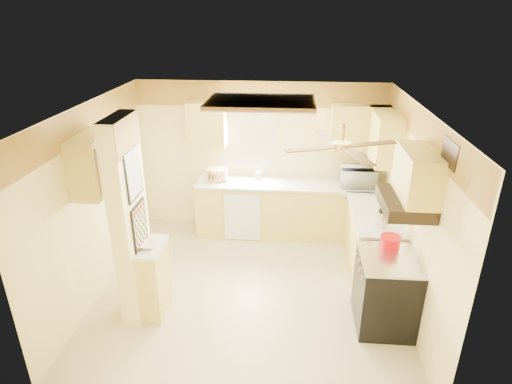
# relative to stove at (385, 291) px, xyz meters

# --- Properties ---
(floor) EXTENTS (4.00, 4.00, 0.00)m
(floor) POSITION_rel_stove_xyz_m (-1.67, 0.55, -0.46)
(floor) COLOR beige
(floor) RESTS_ON ground
(ceiling) EXTENTS (4.00, 4.00, 0.00)m
(ceiling) POSITION_rel_stove_xyz_m (-1.67, 0.55, 2.04)
(ceiling) COLOR white
(ceiling) RESTS_ON wall_back
(wall_back) EXTENTS (4.00, 0.00, 4.00)m
(wall_back) POSITION_rel_stove_xyz_m (-1.67, 2.45, 0.79)
(wall_back) COLOR #FEEA9B
(wall_back) RESTS_ON floor
(wall_front) EXTENTS (4.00, 0.00, 4.00)m
(wall_front) POSITION_rel_stove_xyz_m (-1.67, -1.35, 0.79)
(wall_front) COLOR #FEEA9B
(wall_front) RESTS_ON floor
(wall_left) EXTENTS (0.00, 3.80, 3.80)m
(wall_left) POSITION_rel_stove_xyz_m (-3.67, 0.55, 0.79)
(wall_left) COLOR #FEEA9B
(wall_left) RESTS_ON floor
(wall_right) EXTENTS (0.00, 3.80, 3.80)m
(wall_right) POSITION_rel_stove_xyz_m (0.33, 0.55, 0.79)
(wall_right) COLOR #FEEA9B
(wall_right) RESTS_ON floor
(wallpaper_border) EXTENTS (4.00, 0.02, 0.40)m
(wallpaper_border) POSITION_rel_stove_xyz_m (-1.67, 2.43, 1.84)
(wallpaper_border) COLOR gold
(wallpaper_border) RESTS_ON wall_back
(partition_column) EXTENTS (0.20, 0.70, 2.50)m
(partition_column) POSITION_rel_stove_xyz_m (-3.02, 0.00, 0.79)
(partition_column) COLOR #FEEA9B
(partition_column) RESTS_ON floor
(partition_ledge) EXTENTS (0.25, 0.55, 0.90)m
(partition_ledge) POSITION_rel_stove_xyz_m (-2.80, 0.00, -0.01)
(partition_ledge) COLOR #DCBE58
(partition_ledge) RESTS_ON floor
(ledge_top) EXTENTS (0.28, 0.58, 0.04)m
(ledge_top) POSITION_rel_stove_xyz_m (-2.80, 0.00, 0.46)
(ledge_top) COLOR silver
(ledge_top) RESTS_ON partition_ledge
(lower_cabinets_back) EXTENTS (3.00, 0.60, 0.90)m
(lower_cabinets_back) POSITION_rel_stove_xyz_m (-1.17, 2.15, -0.01)
(lower_cabinets_back) COLOR #DCBE58
(lower_cabinets_back) RESTS_ON floor
(lower_cabinets_right) EXTENTS (0.60, 1.40, 0.90)m
(lower_cabinets_right) POSITION_rel_stove_xyz_m (0.03, 1.15, -0.01)
(lower_cabinets_right) COLOR #DCBE58
(lower_cabinets_right) RESTS_ON floor
(countertop_back) EXTENTS (3.04, 0.64, 0.04)m
(countertop_back) POSITION_rel_stove_xyz_m (-1.17, 2.14, 0.46)
(countertop_back) COLOR silver
(countertop_back) RESTS_ON lower_cabinets_back
(countertop_right) EXTENTS (0.64, 1.44, 0.04)m
(countertop_right) POSITION_rel_stove_xyz_m (0.02, 1.15, 0.46)
(countertop_right) COLOR silver
(countertop_right) RESTS_ON lower_cabinets_right
(dishwasher_panel) EXTENTS (0.58, 0.02, 0.80)m
(dishwasher_panel) POSITION_rel_stove_xyz_m (-1.92, 1.84, -0.03)
(dishwasher_panel) COLOR white
(dishwasher_panel) RESTS_ON lower_cabinets_back
(window) EXTENTS (0.92, 0.02, 1.02)m
(window) POSITION_rel_stove_xyz_m (-1.92, 2.44, 1.09)
(window) COLOR white
(window) RESTS_ON wall_back
(upper_cab_back_left) EXTENTS (0.60, 0.35, 0.70)m
(upper_cab_back_left) POSITION_rel_stove_xyz_m (-2.52, 2.27, 1.39)
(upper_cab_back_left) COLOR #DCBE58
(upper_cab_back_left) RESTS_ON wall_back
(upper_cab_back_right) EXTENTS (0.90, 0.35, 0.70)m
(upper_cab_back_right) POSITION_rel_stove_xyz_m (-0.12, 2.27, 1.39)
(upper_cab_back_right) COLOR #DCBE58
(upper_cab_back_right) RESTS_ON wall_back
(upper_cab_right) EXTENTS (0.35, 1.00, 0.70)m
(upper_cab_right) POSITION_rel_stove_xyz_m (0.16, 1.80, 1.39)
(upper_cab_right) COLOR #DCBE58
(upper_cab_right) RESTS_ON wall_right
(upper_cab_left_wall) EXTENTS (0.35, 0.75, 0.70)m
(upper_cab_left_wall) POSITION_rel_stove_xyz_m (-3.49, 0.30, 1.39)
(upper_cab_left_wall) COLOR #DCBE58
(upper_cab_left_wall) RESTS_ON wall_left
(upper_cab_over_stove) EXTENTS (0.35, 0.76, 0.52)m
(upper_cab_over_stove) POSITION_rel_stove_xyz_m (0.16, 0.00, 1.49)
(upper_cab_over_stove) COLOR #DCBE58
(upper_cab_over_stove) RESTS_ON wall_right
(stove) EXTENTS (0.68, 0.77, 0.92)m
(stove) POSITION_rel_stove_xyz_m (0.00, 0.00, 0.00)
(stove) COLOR black
(stove) RESTS_ON floor
(range_hood) EXTENTS (0.50, 0.76, 0.14)m
(range_hood) POSITION_rel_stove_xyz_m (0.07, 0.00, 1.16)
(range_hood) COLOR black
(range_hood) RESTS_ON upper_cab_over_stove
(poster_menu) EXTENTS (0.02, 0.42, 0.57)m
(poster_menu) POSITION_rel_stove_xyz_m (-2.91, 0.00, 1.39)
(poster_menu) COLOR black
(poster_menu) RESTS_ON partition_column
(poster_nashville) EXTENTS (0.02, 0.42, 0.57)m
(poster_nashville) POSITION_rel_stove_xyz_m (-2.91, 0.00, 0.74)
(poster_nashville) COLOR black
(poster_nashville) RESTS_ON partition_column
(ceiling_light_panel) EXTENTS (1.35, 0.95, 0.06)m
(ceiling_light_panel) POSITION_rel_stove_xyz_m (-1.57, 1.05, 2.00)
(ceiling_light_panel) COLOR brown
(ceiling_light_panel) RESTS_ON ceiling
(ceiling_fan) EXTENTS (1.15, 1.15, 0.26)m
(ceiling_fan) POSITION_rel_stove_xyz_m (-0.67, -0.15, 1.83)
(ceiling_fan) COLOR gold
(ceiling_fan) RESTS_ON ceiling
(vent_grate) EXTENTS (0.02, 0.40, 0.25)m
(vent_grate) POSITION_rel_stove_xyz_m (0.31, -0.35, 1.84)
(vent_grate) COLOR black
(vent_grate) RESTS_ON wall_right
(microwave) EXTENTS (0.55, 0.37, 0.30)m
(microwave) POSITION_rel_stove_xyz_m (-0.10, 2.11, 0.63)
(microwave) COLOR white
(microwave) RESTS_ON countertop_back
(bowl) EXTENTS (0.23, 0.23, 0.05)m
(bowl) POSITION_rel_stove_xyz_m (-2.82, -0.03, 0.51)
(bowl) COLOR white
(bowl) RESTS_ON ledge_top
(dutch_oven) EXTENTS (0.24, 0.24, 0.16)m
(dutch_oven) POSITION_rel_stove_xyz_m (0.04, 0.23, 0.54)
(dutch_oven) COLOR red
(dutch_oven) RESTS_ON stove
(kettle) EXTENTS (0.16, 0.16, 0.24)m
(kettle) POSITION_rel_stove_xyz_m (0.03, 0.74, 0.59)
(kettle) COLOR silver
(kettle) RESTS_ON countertop_right
(dish_rack) EXTENTS (0.36, 0.28, 0.20)m
(dish_rack) POSITION_rel_stove_xyz_m (-2.37, 2.16, 0.55)
(dish_rack) COLOR tan
(dish_rack) RESTS_ON countertop_back
(utensil_crock) EXTENTS (0.10, 0.10, 0.20)m
(utensil_crock) POSITION_rel_stove_xyz_m (-1.70, 2.27, 0.55)
(utensil_crock) COLOR white
(utensil_crock) RESTS_ON countertop_back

